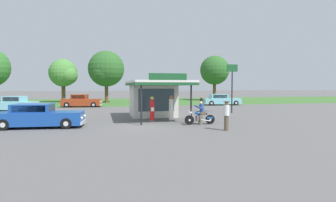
% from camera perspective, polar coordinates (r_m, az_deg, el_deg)
% --- Properties ---
extents(ground_plane, '(300.00, 300.00, 0.00)m').
position_cam_1_polar(ground_plane, '(17.82, -4.60, -5.26)').
color(ground_plane, '#5B5959').
extents(grass_verge_strip, '(120.00, 24.00, 0.01)m').
position_cam_1_polar(grass_verge_strip, '(47.56, -10.30, -0.11)').
color(grass_verge_strip, '#3D6B2D').
rests_on(grass_verge_strip, ground).
extents(service_station_kiosk, '(4.39, 7.52, 3.45)m').
position_cam_1_polar(service_station_kiosk, '(23.18, -2.98, 1.06)').
color(service_station_kiosk, silver).
rests_on(service_station_kiosk, ground).
extents(gas_pump_nearside, '(0.44, 0.44, 1.85)m').
position_cam_1_polar(gas_pump_nearside, '(20.01, -3.33, -1.92)').
color(gas_pump_nearside, slate).
rests_on(gas_pump_nearside, ground).
extents(gas_pump_offside, '(0.44, 0.44, 1.91)m').
position_cam_1_polar(gas_pump_offside, '(20.31, 0.68, -1.76)').
color(gas_pump_offside, slate).
rests_on(gas_pump_offside, ground).
extents(motorcycle_with_rider, '(2.14, 0.70, 1.58)m').
position_cam_1_polar(motorcycle_with_rider, '(18.66, 6.78, -2.88)').
color(motorcycle_with_rider, black).
rests_on(motorcycle_with_rider, ground).
extents(featured_classic_sedan, '(5.49, 2.34, 1.49)m').
position_cam_1_polar(featured_classic_sedan, '(18.93, -25.40, -2.94)').
color(featured_classic_sedan, '#19479E').
rests_on(featured_classic_sedan, ground).
extents(parked_car_back_row_right, '(5.11, 2.58, 1.59)m').
position_cam_1_polar(parked_car_back_row_right, '(36.13, -17.63, -0.05)').
color(parked_car_back_row_right, '#993819').
rests_on(parked_car_back_row_right, ground).
extents(parked_car_back_row_centre_left, '(5.41, 2.55, 1.52)m').
position_cam_1_polar(parked_car_back_row_centre_left, '(38.62, 11.04, 0.20)').
color(parked_car_back_row_centre_left, '#7AC6D1').
rests_on(parked_car_back_row_centre_left, ground).
extents(parked_car_back_row_far_right, '(5.19, 3.02, 1.47)m').
position_cam_1_polar(parked_car_back_row_far_right, '(32.71, -2.21, -0.28)').
color(parked_car_back_row_far_right, red).
rests_on(parked_car_back_row_far_right, ground).
extents(parked_car_second_row_spare, '(5.11, 2.79, 1.57)m').
position_cam_1_polar(parked_car_second_row_spare, '(32.93, -29.60, -0.60)').
color(parked_car_second_row_spare, '#7AC6D1').
rests_on(parked_car_second_row_spare, ground).
extents(bystander_leaning_by_kiosk, '(0.38, 0.38, 1.73)m').
position_cam_1_polar(bystander_leaning_by_kiosk, '(16.27, 12.10, -2.80)').
color(bystander_leaning_by_kiosk, brown).
rests_on(bystander_leaning_by_kiosk, ground).
extents(bystander_admiring_sedan, '(0.34, 0.34, 1.54)m').
position_cam_1_polar(bystander_admiring_sedan, '(28.43, 7.02, -0.55)').
color(bystander_admiring_sedan, '#2D3351').
rests_on(bystander_admiring_sedan, ground).
extents(tree_oak_right, '(5.70, 5.70, 8.26)m').
position_cam_1_polar(tree_oak_right, '(44.65, -12.92, 6.41)').
color(tree_oak_right, brown).
rests_on(tree_oak_right, ground).
extents(tree_oak_distant_spare, '(4.59, 4.56, 7.04)m').
position_cam_1_polar(tree_oak_distant_spare, '(47.52, -20.86, 5.38)').
color(tree_oak_distant_spare, brown).
rests_on(tree_oak_distant_spare, ground).
extents(tree_oak_far_right, '(5.35, 5.36, 8.26)m').
position_cam_1_polar(tree_oak_far_right, '(51.52, 9.69, 6.16)').
color(tree_oak_far_right, brown).
rests_on(tree_oak_far_right, ground).
extents(roadside_pole_sign, '(1.10, 0.12, 4.71)m').
position_cam_1_polar(roadside_pole_sign, '(27.19, 13.24, 4.32)').
color(roadside_pole_sign, black).
rests_on(roadside_pole_sign, ground).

